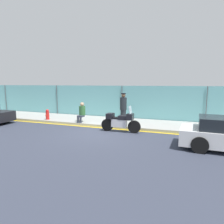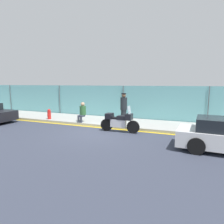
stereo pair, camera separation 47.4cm
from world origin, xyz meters
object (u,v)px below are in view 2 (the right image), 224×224
officer_standing (124,107)px  fire_hydrant (49,114)px  motorcycle (119,121)px  person_seated_on_curb (82,111)px

officer_standing → fire_hydrant: size_ratio=2.63×
motorcycle → fire_hydrant: size_ratio=3.13×
motorcycle → officer_standing: 2.16m
officer_standing → fire_hydrant: officer_standing is taller
motorcycle → person_seated_on_curb: (-2.98, 1.08, 0.27)m
fire_hydrant → officer_standing: bearing=11.1°
motorcycle → fire_hydrant: 5.75m
person_seated_on_curb → fire_hydrant: 2.70m
officer_standing → person_seated_on_curb: bearing=-159.1°
officer_standing → fire_hydrant: (-5.20, -1.02, -0.61)m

